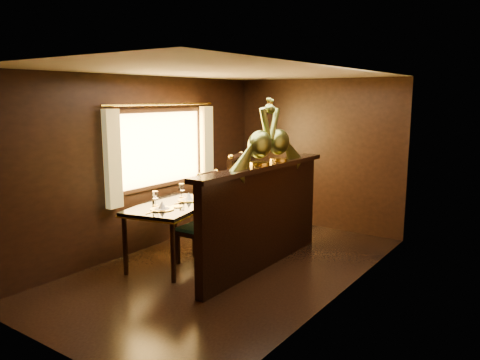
# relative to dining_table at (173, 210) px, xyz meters

# --- Properties ---
(ground) EXTENTS (5.00, 5.00, 0.00)m
(ground) POSITION_rel_dining_table_xyz_m (0.74, 0.25, -0.73)
(ground) COLOR black
(ground) RESTS_ON ground
(room_shell) EXTENTS (3.04, 5.04, 2.52)m
(room_shell) POSITION_rel_dining_table_xyz_m (0.66, 0.26, 0.85)
(room_shell) COLOR black
(room_shell) RESTS_ON ground
(partition) EXTENTS (0.26, 2.70, 1.36)m
(partition) POSITION_rel_dining_table_xyz_m (1.07, 0.55, -0.02)
(partition) COLOR black
(partition) RESTS_ON ground
(dining_table) EXTENTS (1.11, 1.51, 1.01)m
(dining_table) POSITION_rel_dining_table_xyz_m (0.00, 0.00, 0.00)
(dining_table) COLOR black
(dining_table) RESTS_ON ground
(chair_left) EXTENTS (0.47, 0.51, 1.27)m
(chair_left) POSITION_rel_dining_table_xyz_m (0.37, 0.19, -0.07)
(chair_left) COLOR black
(chair_left) RESTS_ON ground
(chair_right) EXTENTS (0.63, 0.65, 1.42)m
(chair_right) POSITION_rel_dining_table_xyz_m (0.27, 0.92, 0.01)
(chair_right) COLOR black
(chair_right) RESTS_ON ground
(peacock_left) EXTENTS (0.26, 0.70, 0.83)m
(peacock_left) POSITION_rel_dining_table_xyz_m (1.07, 0.45, 1.04)
(peacock_left) COLOR #184A30
(peacock_left) RESTS_ON partition
(peacock_right) EXTENTS (0.26, 0.69, 0.82)m
(peacock_right) POSITION_rel_dining_table_xyz_m (1.07, 0.90, 1.04)
(peacock_right) COLOR #184A30
(peacock_right) RESTS_ON partition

